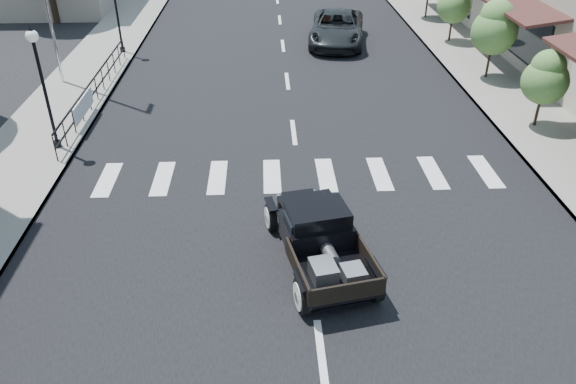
{
  "coord_description": "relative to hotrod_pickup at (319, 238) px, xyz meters",
  "views": [
    {
      "loc": [
        -0.97,
        -10.38,
        8.19
      ],
      "look_at": [
        -0.44,
        1.46,
        1.0
      ],
      "focal_mm": 35.0,
      "sensor_mm": 36.0,
      "label": 1
    }
  ],
  "objects": [
    {
      "name": "railing",
      "position": [
        -7.5,
        10.1,
        -0.07
      ],
      "size": [
        0.08,
        10.0,
        1.0
      ],
      "primitive_type": null,
      "color": "black",
      "rests_on": "sidewalk_left"
    },
    {
      "name": "small_tree_b",
      "position": [
        8.1,
        7.04,
        0.69
      ],
      "size": [
        1.51,
        1.51,
        2.52
      ],
      "primitive_type": null,
      "color": "#4C7736",
      "rests_on": "sidewalk_right"
    },
    {
      "name": "small_tree_d",
      "position": [
        8.1,
        17.19,
        0.77
      ],
      "size": [
        1.61,
        1.61,
        2.68
      ],
      "primitive_type": null,
      "color": "#4C7736",
      "rests_on": "sidewalk_right"
    },
    {
      "name": "road_markings",
      "position": [
        -0.2,
        10.1,
        -0.72
      ],
      "size": [
        12.0,
        60.0,
        0.06
      ],
      "primitive_type": null,
      "color": "silver",
      "rests_on": "ground"
    },
    {
      "name": "small_tree_c",
      "position": [
        8.1,
        11.88,
        0.95
      ],
      "size": [
        1.82,
        1.82,
        3.04
      ],
      "primitive_type": null,
      "color": "#4C7736",
      "rests_on": "sidewalk_right"
    },
    {
      "name": "ground",
      "position": [
        -0.2,
        0.1,
        -0.72
      ],
      "size": [
        120.0,
        120.0,
        0.0
      ],
      "primitive_type": "plane",
      "color": "black",
      "rests_on": "ground"
    },
    {
      "name": "hotrod_pickup",
      "position": [
        0.0,
        0.0,
        0.0
      ],
      "size": [
        2.74,
        4.46,
        1.44
      ],
      "primitive_type": null,
      "rotation": [
        0.0,
        0.0,
        0.2
      ],
      "color": "black",
      "rests_on": "ground"
    },
    {
      "name": "road",
      "position": [
        -0.2,
        15.1,
        -0.71
      ],
      "size": [
        14.0,
        80.0,
        0.02
      ],
      "primitive_type": "cube",
      "color": "black",
      "rests_on": "ground"
    },
    {
      "name": "sidewalk_right",
      "position": [
        8.3,
        15.1,
        -0.65
      ],
      "size": [
        3.0,
        80.0,
        0.15
      ],
      "primitive_type": "cube",
      "color": "gray",
      "rests_on": "ground"
    },
    {
      "name": "lamp_post_b",
      "position": [
        -7.8,
        6.1,
        1.35
      ],
      "size": [
        0.36,
        0.36,
        3.83
      ],
      "primitive_type": null,
      "color": "black",
      "rests_on": "sidewalk_left"
    },
    {
      "name": "sidewalk_left",
      "position": [
        -8.7,
        15.1,
        -0.65
      ],
      "size": [
        3.0,
        80.0,
        0.15
      ],
      "primitive_type": "cube",
      "color": "gray",
      "rests_on": "ground"
    },
    {
      "name": "banner",
      "position": [
        -7.42,
        8.1,
        -0.27
      ],
      "size": [
        0.04,
        2.2,
        0.6
      ],
      "primitive_type": null,
      "color": "silver",
      "rests_on": "sidewalk_left"
    },
    {
      "name": "lamp_post_c",
      "position": [
        -7.8,
        16.1,
        1.35
      ],
      "size": [
        0.36,
        0.36,
        3.83
      ],
      "primitive_type": null,
      "color": "black",
      "rests_on": "sidewalk_left"
    },
    {
      "name": "second_car",
      "position": [
        2.49,
        17.42,
        0.04
      ],
      "size": [
        3.36,
        5.81,
        1.52
      ],
      "primitive_type": "imported",
      "rotation": [
        0.0,
        0.0,
        -0.16
      ],
      "color": "black",
      "rests_on": "ground"
    }
  ]
}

